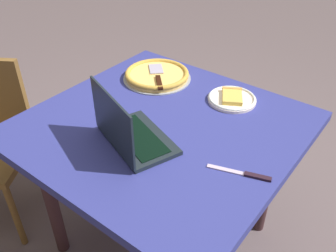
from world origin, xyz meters
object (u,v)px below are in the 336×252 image
Objects in this scene: pizza_tray at (157,75)px; dining_table at (162,140)px; laptop at (130,133)px; table_knife at (245,174)px; pizza_plate at (232,98)px.

dining_table is at bearing 132.15° from pizza_tray.
dining_table is 0.43m from pizza_tray.
laptop is 1.72× the size of table_knife.
laptop is 0.57m from pizza_plate.
table_knife is at bearing -164.72° from laptop.
laptop reaches higher than pizza_plate.
dining_table is 4.88× the size of pizza_plate.
pizza_plate reaches higher than dining_table.
pizza_plate is 1.00× the size of table_knife.
table_knife is (-0.29, 0.42, -0.01)m from pizza_plate.
laptop reaches higher than dining_table.
pizza_plate is (-0.15, -0.35, 0.11)m from dining_table.
laptop is at bearing 87.23° from dining_table.
pizza_tray is at bearing -47.85° from dining_table.
pizza_tray is at bearing -27.55° from table_knife.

